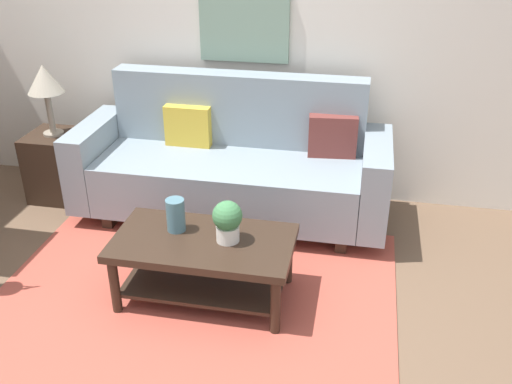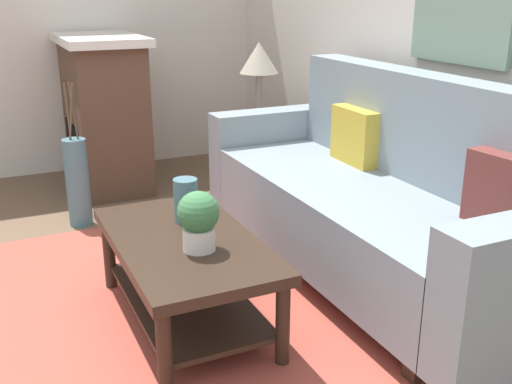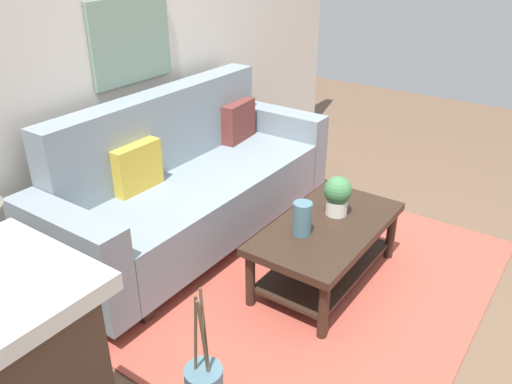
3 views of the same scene
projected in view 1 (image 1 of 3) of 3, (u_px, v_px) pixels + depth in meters
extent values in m
plane|color=brown|center=(170.00, 349.00, 3.23)|extent=(9.46, 9.46, 0.00)
cube|color=silver|center=(246.00, 30.00, 4.45)|extent=(5.46, 0.10, 2.70)
cube|color=#B24C3D|center=(195.00, 294.00, 3.66)|extent=(2.53, 1.92, 0.01)
cube|color=gray|center=(230.00, 181.00, 4.41)|extent=(1.97, 0.84, 0.40)
cube|color=gray|center=(239.00, 109.00, 4.46)|extent=(1.97, 0.20, 0.56)
cube|color=gray|center=(97.00, 158.00, 4.55)|extent=(0.20, 0.84, 0.60)
cube|color=gray|center=(375.00, 182.00, 4.17)|extent=(0.20, 0.84, 0.60)
cube|color=#332319|center=(126.00, 200.00, 4.68)|extent=(0.08, 0.74, 0.12)
cube|color=#332319|center=(344.00, 222.00, 4.37)|extent=(0.08, 0.74, 0.12)
cube|color=gold|center=(188.00, 126.00, 4.47)|extent=(0.36, 0.13, 0.32)
cube|color=brown|center=(333.00, 136.00, 4.27)|extent=(0.37, 0.15, 0.32)
cube|color=#332319|center=(203.00, 243.00, 3.47)|extent=(1.10, 0.60, 0.05)
cube|color=#332319|center=(205.00, 281.00, 3.60)|extent=(0.98, 0.50, 0.02)
cylinder|color=#332319|center=(115.00, 287.00, 3.44)|extent=(0.06, 0.06, 0.38)
cylinder|color=#332319|center=(275.00, 307.00, 3.27)|extent=(0.06, 0.06, 0.38)
cylinder|color=#332319|center=(145.00, 243.00, 3.87)|extent=(0.06, 0.06, 0.38)
cylinder|color=#332319|center=(288.00, 258.00, 3.70)|extent=(0.06, 0.06, 0.38)
cylinder|color=slate|center=(176.00, 215.00, 3.51)|extent=(0.12, 0.12, 0.21)
cylinder|color=white|center=(228.00, 233.00, 3.43)|extent=(0.14, 0.14, 0.10)
sphere|color=#407C49|center=(227.00, 216.00, 3.37)|extent=(0.18, 0.18, 0.18)
cube|color=#332319|center=(59.00, 166.00, 4.76)|extent=(0.44, 0.44, 0.56)
cylinder|color=gray|center=(54.00, 133.00, 4.62)|extent=(0.16, 0.16, 0.02)
cylinder|color=gray|center=(50.00, 114.00, 4.55)|extent=(0.05, 0.05, 0.35)
cone|color=#B2A893|center=(44.00, 79.00, 4.42)|extent=(0.28, 0.28, 0.22)
cube|color=gray|center=(243.00, 25.00, 4.37)|extent=(0.70, 0.03, 0.57)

